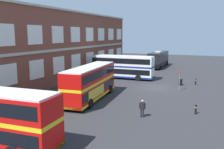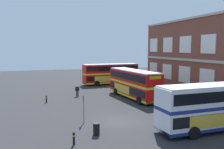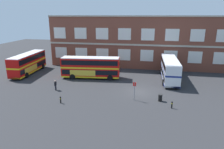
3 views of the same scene
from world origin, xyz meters
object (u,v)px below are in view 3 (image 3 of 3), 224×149
at_px(double_decker_middle, 91,67).
at_px(safety_bollard_east, 61,100).
at_px(waiting_passenger, 55,85).
at_px(station_litter_bin, 160,98).
at_px(bus_stand_flag, 134,89).
at_px(safety_bollard_west, 172,105).
at_px(double_decker_near, 28,63).
at_px(double_decker_far, 170,69).

xyz_separation_m(double_decker_middle, safety_bollard_east, (-0.80, -12.15, -1.66)).
xyz_separation_m(waiting_passenger, station_litter_bin, (16.58, -1.34, -0.41)).
distance_m(bus_stand_flag, safety_bollard_east, 10.46).
bearing_deg(station_litter_bin, safety_bollard_east, -166.39).
bearing_deg(safety_bollard_west, safety_bollard_east, -175.48).
height_order(double_decker_near, safety_bollard_west, double_decker_near).
height_order(double_decker_middle, station_litter_bin, double_decker_middle).
bearing_deg(double_decker_near, bus_stand_flag, -23.85).
xyz_separation_m(double_decker_near, bus_stand_flag, (22.96, -10.15, -0.51)).
bearing_deg(station_litter_bin, double_decker_near, 159.73).
bearing_deg(safety_bollard_west, double_decker_near, 156.94).
distance_m(double_decker_middle, safety_bollard_east, 12.29).
relative_size(double_decker_near, double_decker_middle, 0.99).
height_order(double_decker_far, bus_stand_flag, double_decker_far).
relative_size(double_decker_middle, double_decker_far, 1.01).
height_order(double_decker_near, waiting_passenger, double_decker_near).
relative_size(station_litter_bin, safety_bollard_west, 1.08).
distance_m(double_decker_near, double_decker_middle, 13.83).
height_order(double_decker_near, bus_stand_flag, double_decker_near).
bearing_deg(station_litter_bin, bus_stand_flag, -175.13).
distance_m(double_decker_near, station_litter_bin, 28.44).
distance_m(double_decker_middle, bus_stand_flag, 12.97).
bearing_deg(bus_stand_flag, double_decker_far, 62.19).
bearing_deg(double_decker_far, safety_bollard_west, -92.48).
xyz_separation_m(double_decker_far, safety_bollard_east, (-15.60, -13.68, -1.66)).
xyz_separation_m(double_decker_middle, bus_stand_flag, (9.16, -9.17, -0.51)).
xyz_separation_m(double_decker_middle, waiting_passenger, (-3.74, -7.51, -1.22)).
distance_m(waiting_passenger, safety_bollard_east, 5.52).
bearing_deg(double_decker_near, waiting_passenger, -40.20).
distance_m(double_decker_middle, double_decker_far, 14.88).
bearing_deg(double_decker_middle, station_litter_bin, -34.58).
bearing_deg(bus_stand_flag, safety_bollard_east, -163.30).
xyz_separation_m(double_decker_far, bus_stand_flag, (-5.64, -10.69, -0.51)).
relative_size(double_decker_near, bus_stand_flag, 4.12).
height_order(double_decker_far, safety_bollard_east, double_decker_far).
distance_m(double_decker_near, safety_bollard_west, 30.54).
distance_m(double_decker_near, safety_bollard_east, 18.56).
distance_m(bus_stand_flag, station_litter_bin, 3.86).
distance_m(double_decker_far, safety_bollard_west, 12.61).
relative_size(bus_stand_flag, station_litter_bin, 2.62).
bearing_deg(bus_stand_flag, station_litter_bin, 4.87).
xyz_separation_m(waiting_passenger, bus_stand_flag, (12.91, -1.65, 0.70)).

